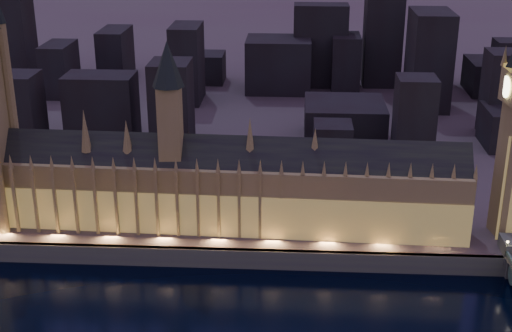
{
  "coord_description": "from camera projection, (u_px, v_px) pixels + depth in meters",
  "views": [
    {
      "loc": [
        20.4,
        -207.11,
        140.68
      ],
      "look_at": [
        5.0,
        55.0,
        38.0
      ],
      "focal_mm": 50.0,
      "sensor_mm": 36.0,
      "label": 1
    }
  ],
  "objects": [
    {
      "name": "ground_plane",
      "position": [
        232.0,
        327.0,
        244.91
      ],
      "size": [
        2000.0,
        2000.0,
        0.0
      ],
      "primitive_type": "plane",
      "color": "black",
      "rests_on": "ground"
    },
    {
      "name": "north_bank",
      "position": [
        278.0,
        31.0,
        726.9
      ],
      "size": [
        2000.0,
        960.0,
        8.0
      ],
      "primitive_type": "cube",
      "color": "#493540",
      "rests_on": "ground"
    },
    {
      "name": "embankment_wall",
      "position": [
        241.0,
        259.0,
        281.57
      ],
      "size": [
        2000.0,
        2.5,
        8.0
      ],
      "primitive_type": "cube",
      "color": "#464E4F",
      "rests_on": "ground"
    },
    {
      "name": "palace_of_westminster",
      "position": [
        219.0,
        185.0,
        293.31
      ],
      "size": [
        202.0,
        27.12,
        78.0
      ],
      "color": "olive",
      "rests_on": "north_bank"
    },
    {
      "name": "city_backdrop",
      "position": [
        326.0,
        69.0,
        461.28
      ],
      "size": [
        482.12,
        215.63,
        74.11
      ],
      "color": "black",
      "rests_on": "north_bank"
    }
  ]
}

